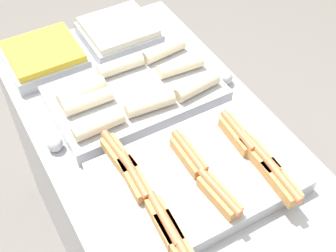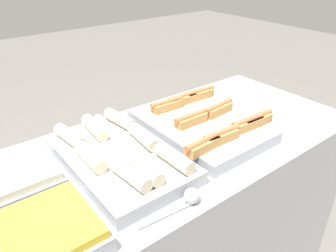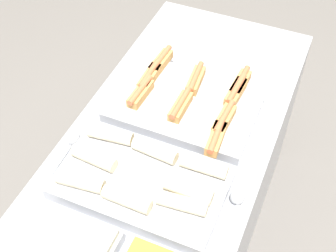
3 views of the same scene
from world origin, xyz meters
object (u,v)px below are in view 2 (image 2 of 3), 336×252
tray_wraps (119,155)px  tray_side_back (15,178)px  serving_spoon_far (95,122)px  serving_spoon_near (189,198)px  tray_side_front (49,233)px  tray_hotdogs (202,123)px

tray_wraps → tray_side_back: bearing=163.8°
tray_wraps → serving_spoon_far: tray_wraps is taller
serving_spoon_near → tray_side_front: bearing=164.1°
tray_hotdogs → tray_wraps: bearing=179.4°
tray_hotdogs → tray_side_back: size_ratio=2.06×
tray_wraps → tray_side_back: tray_wraps is taller
tray_wraps → serving_spoon_far: size_ratio=2.37×
tray_side_back → serving_spoon_near: size_ratio=1.22×
tray_wraps → serving_spoon_near: tray_wraps is taller
tray_wraps → serving_spoon_near: (0.05, -0.30, -0.01)m
tray_hotdogs → serving_spoon_far: bearing=136.8°
tray_side_front → serving_spoon_far: bearing=52.7°
tray_side_front → tray_side_back: 0.29m
tray_hotdogs → serving_spoon_far: (-0.33, 0.31, -0.01)m
tray_wraps → serving_spoon_far: 0.31m
serving_spoon_near → serving_spoon_far: same height
serving_spoon_near → tray_wraps: bearing=100.2°
tray_hotdogs → tray_side_back: (-0.71, 0.10, 0.00)m
tray_hotdogs → serving_spoon_far: size_ratio=2.33×
serving_spoon_far → tray_wraps: bearing=-101.3°
tray_side_back → serving_spoon_near: (0.38, -0.40, -0.01)m
tray_wraps → tray_side_back: size_ratio=2.10×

